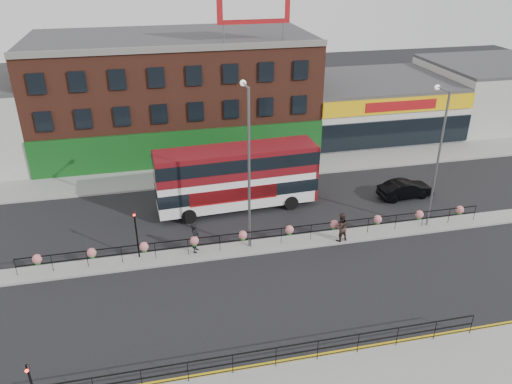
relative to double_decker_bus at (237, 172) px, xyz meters
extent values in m
plane|color=black|center=(0.78, -5.68, -2.89)|extent=(120.00, 120.00, 0.00)
cube|color=gray|center=(0.78, 6.32, -2.81)|extent=(60.00, 4.00, 0.15)
cube|color=gray|center=(0.78, -5.68, -2.81)|extent=(60.00, 1.60, 0.15)
cube|color=gold|center=(0.78, -15.38, -2.88)|extent=(60.00, 0.10, 0.01)
cube|color=gold|center=(0.78, -15.56, -2.88)|extent=(60.00, 0.10, 0.01)
cube|color=brown|center=(-3.22, 14.32, 2.11)|extent=(25.00, 12.00, 10.00)
cube|color=#3F3F42|center=(-3.22, 14.32, 7.26)|extent=(25.00, 12.00, 0.30)
cube|color=#114C17|center=(-3.22, 8.24, -1.19)|extent=(25.00, 0.25, 3.40)
cube|color=silver|center=(16.78, 14.32, -0.39)|extent=(15.00, 12.00, 5.00)
cube|color=#3F3F42|center=(16.78, 14.32, 2.26)|extent=(15.00, 12.00, 0.30)
cube|color=yellow|center=(16.78, 8.24, 1.41)|extent=(15.00, 0.25, 1.40)
cube|color=#9E1115|center=(16.78, 8.12, 1.41)|extent=(7.00, 0.10, 0.90)
cube|color=black|center=(16.78, 8.24, -1.29)|extent=(15.00, 0.25, 2.60)
cube|color=#ADADA8|center=(31.53, 14.32, 0.11)|extent=(14.50, 12.00, 6.00)
cube|color=#3F3F42|center=(31.53, 14.32, 3.26)|extent=(14.50, 12.00, 0.30)
cube|color=#9E1115|center=(3.28, 9.32, 10.31)|extent=(6.00, 0.25, 3.00)
cube|color=white|center=(3.28, 9.18, 10.31)|extent=(5.10, 0.04, 2.25)
cylinder|color=slate|center=(0.78, 9.32, 8.11)|extent=(0.12, 0.12, 1.40)
cylinder|color=slate|center=(5.78, 9.32, 8.11)|extent=(0.12, 0.12, 1.40)
cube|color=black|center=(0.78, -5.68, -1.64)|extent=(30.00, 0.05, 0.05)
cube|color=black|center=(0.78, -5.68, -2.13)|extent=(30.00, 0.05, 0.05)
cylinder|color=black|center=(-14.22, -5.68, -2.19)|extent=(0.04, 0.04, 1.10)
cylinder|color=black|center=(-12.22, -5.68, -2.19)|extent=(0.04, 0.04, 1.10)
cylinder|color=black|center=(-10.22, -5.68, -2.19)|extent=(0.04, 0.04, 1.10)
cylinder|color=black|center=(-8.22, -5.68, -2.19)|extent=(0.04, 0.04, 1.10)
cylinder|color=black|center=(-6.22, -5.68, -2.19)|extent=(0.04, 0.04, 1.10)
cylinder|color=black|center=(-4.22, -5.68, -2.19)|extent=(0.04, 0.04, 1.10)
cylinder|color=black|center=(-2.22, -5.68, -2.19)|extent=(0.04, 0.04, 1.10)
cylinder|color=black|center=(-0.22, -5.68, -2.19)|extent=(0.04, 0.04, 1.10)
cylinder|color=black|center=(1.78, -5.68, -2.19)|extent=(0.04, 0.04, 1.10)
cylinder|color=black|center=(3.78, -5.68, -2.19)|extent=(0.04, 0.04, 1.10)
cylinder|color=black|center=(5.78, -5.68, -2.19)|extent=(0.04, 0.04, 1.10)
cylinder|color=black|center=(7.78, -5.68, -2.19)|extent=(0.04, 0.04, 1.10)
cylinder|color=black|center=(9.78, -5.68, -2.19)|extent=(0.04, 0.04, 1.10)
cylinder|color=black|center=(11.78, -5.68, -2.19)|extent=(0.04, 0.04, 1.10)
cylinder|color=black|center=(13.78, -5.68, -2.19)|extent=(0.04, 0.04, 1.10)
cylinder|color=black|center=(15.78, -5.68, -2.19)|extent=(0.04, 0.04, 1.10)
sphere|color=#C7696D|center=(-12.97, -5.68, -1.79)|extent=(0.56, 0.56, 0.56)
sphere|color=#226D1F|center=(-12.97, -5.68, -2.02)|extent=(0.36, 0.36, 0.36)
sphere|color=#C7696D|center=(-9.91, -5.68, -1.79)|extent=(0.56, 0.56, 0.56)
sphere|color=#226D1F|center=(-9.91, -5.68, -2.02)|extent=(0.36, 0.36, 0.36)
sphere|color=#C7696D|center=(-6.86, -5.68, -1.79)|extent=(0.56, 0.56, 0.56)
sphere|color=#226D1F|center=(-6.86, -5.68, -2.02)|extent=(0.36, 0.36, 0.36)
sphere|color=#C7696D|center=(-3.80, -5.68, -1.79)|extent=(0.56, 0.56, 0.56)
sphere|color=#226D1F|center=(-3.80, -5.68, -2.02)|extent=(0.36, 0.36, 0.36)
sphere|color=#C7696D|center=(-0.75, -5.68, -1.79)|extent=(0.56, 0.56, 0.56)
sphere|color=#226D1F|center=(-0.75, -5.68, -2.02)|extent=(0.36, 0.36, 0.36)
sphere|color=#C7696D|center=(2.31, -5.68, -1.79)|extent=(0.56, 0.56, 0.56)
sphere|color=#226D1F|center=(2.31, -5.68, -2.02)|extent=(0.36, 0.36, 0.36)
sphere|color=#C7696D|center=(5.36, -5.68, -1.79)|extent=(0.56, 0.56, 0.56)
sphere|color=#226D1F|center=(5.36, -5.68, -2.02)|extent=(0.36, 0.36, 0.36)
sphere|color=#C7696D|center=(8.42, -5.68, -1.79)|extent=(0.56, 0.56, 0.56)
sphere|color=#226D1F|center=(8.42, -5.68, -2.02)|extent=(0.36, 0.36, 0.36)
sphere|color=#C7696D|center=(11.48, -5.68, -1.79)|extent=(0.56, 0.56, 0.56)
sphere|color=#226D1F|center=(11.48, -5.68, -2.02)|extent=(0.36, 0.36, 0.36)
sphere|color=#C7696D|center=(14.53, -5.68, -1.79)|extent=(0.56, 0.56, 0.56)
sphere|color=#226D1F|center=(14.53, -5.68, -2.02)|extent=(0.36, 0.36, 0.36)
cube|color=black|center=(-1.22, -15.78, -1.64)|extent=(20.00, 0.05, 0.05)
cube|color=black|center=(-1.22, -15.78, -2.13)|extent=(20.00, 0.05, 0.05)
cylinder|color=black|center=(-7.22, -15.78, -2.19)|extent=(0.04, 0.04, 1.10)
cylinder|color=black|center=(-5.22, -15.78, -2.19)|extent=(0.04, 0.04, 1.10)
cylinder|color=black|center=(-3.22, -15.78, -2.19)|extent=(0.04, 0.04, 1.10)
cylinder|color=black|center=(-1.22, -15.78, -2.19)|extent=(0.04, 0.04, 1.10)
cylinder|color=black|center=(0.78, -15.78, -2.19)|extent=(0.04, 0.04, 1.10)
cylinder|color=black|center=(2.78, -15.78, -2.19)|extent=(0.04, 0.04, 1.10)
cylinder|color=black|center=(4.78, -15.78, -2.19)|extent=(0.04, 0.04, 1.10)
cylinder|color=black|center=(6.78, -15.78, -2.19)|extent=(0.04, 0.04, 1.10)
cylinder|color=black|center=(8.78, -15.78, -2.19)|extent=(0.04, 0.04, 1.10)
cube|color=white|center=(-0.05, 0.00, -0.38)|extent=(11.64, 3.19, 4.19)
cube|color=#610E14|center=(-0.05, 0.00, 0.83)|extent=(11.70, 3.26, 1.89)
cube|color=black|center=(-0.05, 0.00, -1.11)|extent=(11.72, 3.28, 0.94)
cube|color=black|center=(-0.05, 0.00, 0.99)|extent=(11.75, 3.30, 0.94)
cube|color=#610E14|center=(-0.05, 0.00, 1.75)|extent=(11.64, 3.19, 0.13)
cube|color=#610E14|center=(5.65, 0.29, -0.38)|extent=(0.33, 2.69, 4.19)
cube|color=#9E1115|center=(-0.51, -1.36, -1.16)|extent=(6.28, 0.36, 1.05)
cylinder|color=black|center=(-3.75, -1.50, -2.37)|extent=(1.06, 0.37, 1.05)
cylinder|color=black|center=(-3.88, 1.12, -2.37)|extent=(1.06, 0.37, 1.05)
cylinder|color=black|center=(3.78, -1.12, -2.37)|extent=(1.06, 0.37, 1.05)
cylinder|color=black|center=(3.65, 1.50, -2.37)|extent=(1.06, 0.37, 1.05)
imported|color=black|center=(12.85, -1.18, -2.19)|extent=(2.11, 4.45, 1.39)
imported|color=black|center=(-3.72, -5.41, -1.75)|extent=(1.03, 0.94, 1.98)
imported|color=#34231E|center=(5.62, -6.18, -1.75)|extent=(1.25, 1.12, 1.97)
cylinder|color=slate|center=(-0.28, -5.52, 2.42)|extent=(0.17, 0.17, 10.32)
cylinder|color=slate|center=(-0.28, -4.74, 7.48)|extent=(0.10, 1.55, 0.10)
sphere|color=silver|center=(-0.28, -3.97, 7.43)|extent=(0.37, 0.37, 0.37)
cylinder|color=slate|center=(12.21, -5.62, 1.96)|extent=(0.15, 0.15, 9.40)
cylinder|color=slate|center=(12.21, -4.91, 6.57)|extent=(0.09, 1.41, 0.09)
sphere|color=silver|center=(12.21, -4.21, 6.52)|extent=(0.34, 0.34, 0.34)
imported|color=black|center=(-11.22, -16.68, 0.46)|extent=(0.15, 0.18, 0.90)
sphere|color=#FF190C|center=(-11.22, -16.80, 0.28)|extent=(0.14, 0.14, 0.14)
cylinder|color=black|center=(-7.22, -5.28, -1.14)|extent=(0.10, 0.10, 3.20)
imported|color=black|center=(-7.22, -5.28, 0.46)|extent=(0.15, 0.18, 0.90)
sphere|color=#FF190C|center=(-7.22, -5.40, 0.28)|extent=(0.14, 0.14, 0.14)
camera|label=1|loc=(-5.80, -32.10, 14.66)|focal=35.00mm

